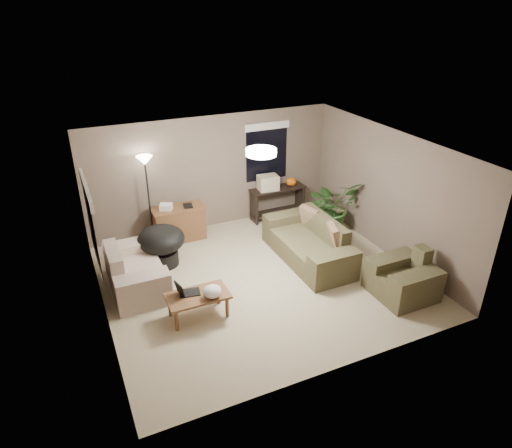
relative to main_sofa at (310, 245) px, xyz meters
name	(u,v)px	position (x,y,z in m)	size (l,w,h in m)	color
room_shell	(261,218)	(-1.20, -0.28, 0.96)	(5.50, 5.50, 5.50)	#BEB18D
main_sofa	(310,245)	(0.00, 0.00, 0.00)	(0.95, 2.20, 0.85)	brown
throw_pillows	(322,227)	(0.26, 0.00, 0.36)	(0.35, 1.40, 0.47)	#8C7251
loveseat	(134,273)	(-3.35, 0.40, 0.00)	(0.90, 1.60, 0.85)	beige
armchair	(403,279)	(0.86, -1.72, 0.00)	(0.95, 1.00, 0.85)	#4A452C
coffee_table	(198,298)	(-2.58, -0.86, 0.06)	(1.00, 0.55, 0.42)	brown
laptop	(185,291)	(-2.74, -0.76, 0.19)	(0.40, 0.29, 0.24)	black
plastic_bag	(212,291)	(-2.38, -1.01, 0.23)	(0.30, 0.27, 0.21)	white
desk	(179,223)	(-2.11, 1.84, 0.08)	(1.10, 0.50, 0.75)	brown
desk_papers	(171,207)	(-2.27, 1.83, 0.51)	(0.71, 0.31, 0.12)	silver
console_table	(277,200)	(0.27, 1.95, 0.14)	(1.30, 0.40, 0.75)	black
pumpkin	(291,182)	(0.62, 1.95, 0.55)	(0.24, 0.24, 0.19)	orange
cardboard_box	(268,183)	(0.02, 1.95, 0.62)	(0.44, 0.33, 0.33)	beige
papasan_chair	(161,243)	(-2.70, 0.98, 0.17)	(1.16, 1.16, 0.80)	black
floor_lamp	(146,171)	(-2.67, 1.94, 1.30)	(0.32, 0.32, 1.91)	black
ceiling_fixture	(261,152)	(-1.20, -0.28, 2.15)	(0.50, 0.50, 0.10)	white
houseplant	(331,212)	(1.02, 0.84, 0.18)	(1.09, 1.21, 0.94)	#2D5923
cat_scratching_post	(338,221)	(1.23, 0.83, -0.08)	(0.32, 0.32, 0.50)	tan
window_left	(89,211)	(-3.93, 0.02, 1.49)	(0.05, 1.56, 1.33)	black
window_back	(267,142)	(0.10, 2.19, 1.49)	(1.06, 0.05, 1.33)	black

